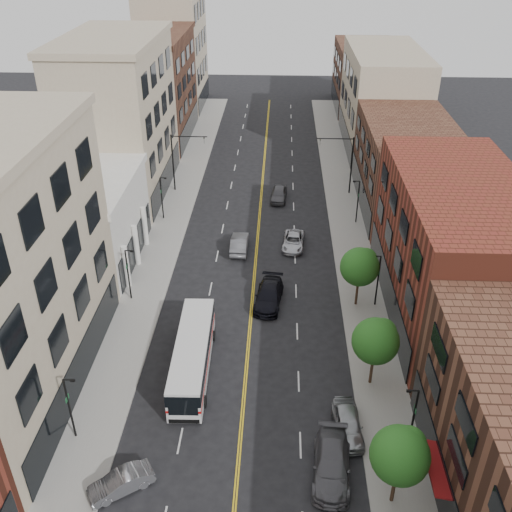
# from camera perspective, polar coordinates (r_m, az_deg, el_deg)

# --- Properties ---
(sidewalk_left) EXTENTS (4.00, 110.00, 0.15)m
(sidewalk_left) POSITION_cam_1_polar(r_m,az_deg,el_deg) (62.05, -9.15, 1.59)
(sidewalk_left) COLOR gray
(sidewalk_left) RESTS_ON ground
(sidewalk_right) EXTENTS (4.00, 110.00, 0.15)m
(sidewalk_right) POSITION_cam_1_polar(r_m,az_deg,el_deg) (61.33, 9.50, 1.19)
(sidewalk_right) COLOR gray
(sidewalk_right) RESTS_ON ground
(bldg_l_white) EXTENTS (10.00, 14.00, 8.00)m
(bldg_l_white) POSITION_cam_1_polar(r_m,az_deg,el_deg) (58.67, -16.90, 3.13)
(bldg_l_white) COLOR silver
(bldg_l_white) RESTS_ON ground
(bldg_l_far_a) EXTENTS (10.00, 20.00, 18.00)m
(bldg_l_far_a) POSITION_cam_1_polar(r_m,az_deg,el_deg) (71.85, -13.45, 13.03)
(bldg_l_far_a) COLOR tan
(bldg_l_far_a) RESTS_ON ground
(bldg_l_far_b) EXTENTS (10.00, 20.00, 15.00)m
(bldg_l_far_b) POSITION_cam_1_polar(r_m,az_deg,el_deg) (90.92, -10.15, 16.06)
(bldg_l_far_b) COLOR #512E20
(bldg_l_far_b) RESTS_ON ground
(bldg_l_far_c) EXTENTS (10.00, 16.00, 20.00)m
(bldg_l_far_c) POSITION_cam_1_polar(r_m,az_deg,el_deg) (107.61, -8.29, 19.84)
(bldg_l_far_c) COLOR tan
(bldg_l_far_c) RESTS_ON ground
(bldg_r_mid) EXTENTS (10.00, 22.00, 12.00)m
(bldg_r_mid) POSITION_cam_1_polar(r_m,az_deg,el_deg) (50.55, 19.20, 0.65)
(bldg_r_mid) COLOR maroon
(bldg_r_mid) RESTS_ON ground
(bldg_r_far_a) EXTENTS (10.00, 20.00, 10.00)m
(bldg_r_far_a) POSITION_cam_1_polar(r_m,az_deg,el_deg) (69.34, 14.84, 8.68)
(bldg_r_far_a) COLOR #512E20
(bldg_r_far_a) RESTS_ON ground
(bldg_r_far_b) EXTENTS (10.00, 22.00, 14.00)m
(bldg_r_far_b) POSITION_cam_1_polar(r_m,az_deg,el_deg) (88.31, 12.52, 15.05)
(bldg_r_far_b) COLOR tan
(bldg_r_far_b) RESTS_ON ground
(bldg_r_far_c) EXTENTS (10.00, 18.00, 11.00)m
(bldg_r_far_c) POSITION_cam_1_polar(r_m,az_deg,el_deg) (107.84, 10.84, 17.19)
(bldg_r_far_c) COLOR #512E20
(bldg_r_far_c) RESTS_ON ground
(tree_r_1) EXTENTS (3.40, 3.40, 5.59)m
(tree_r_1) POSITION_cam_1_polar(r_m,az_deg,el_deg) (34.72, 14.33, -18.59)
(tree_r_1) COLOR black
(tree_r_1) RESTS_ON sidewalk_right
(tree_r_2) EXTENTS (3.40, 3.40, 5.59)m
(tree_r_2) POSITION_cam_1_polar(r_m,az_deg,el_deg) (41.79, 11.98, -8.18)
(tree_r_2) COLOR black
(tree_r_2) RESTS_ON sidewalk_right
(tree_r_3) EXTENTS (3.40, 3.40, 5.59)m
(tree_r_3) POSITION_cam_1_polar(r_m,az_deg,el_deg) (49.88, 10.43, -0.95)
(tree_r_3) COLOR black
(tree_r_3) RESTS_ON sidewalk_right
(lamp_l_1) EXTENTS (0.81, 0.55, 5.05)m
(lamp_l_1) POSITION_cam_1_polar(r_m,az_deg,el_deg) (39.71, -18.15, -13.97)
(lamp_l_1) COLOR black
(lamp_l_1) RESTS_ON sidewalk_left
(lamp_l_2) EXTENTS (0.81, 0.55, 5.05)m
(lamp_l_2) POSITION_cam_1_polar(r_m,az_deg,el_deg) (51.62, -12.65, -1.55)
(lamp_l_2) COLOR black
(lamp_l_2) RESTS_ON sidewalk_left
(lamp_l_3) EXTENTS (0.81, 0.55, 5.05)m
(lamp_l_3) POSITION_cam_1_polar(r_m,az_deg,el_deg) (65.30, -9.38, 5.97)
(lamp_l_3) COLOR black
(lamp_l_3) RESTS_ON sidewalk_left
(lamp_r_1) EXTENTS (0.81, 0.55, 5.05)m
(lamp_r_1) POSITION_cam_1_polar(r_m,az_deg,el_deg) (38.48, 15.43, -15.20)
(lamp_r_1) COLOR black
(lamp_r_1) RESTS_ON sidewalk_right
(lamp_r_2) EXTENTS (0.81, 0.55, 5.05)m
(lamp_r_2) POSITION_cam_1_polar(r_m,az_deg,el_deg) (50.67, 12.07, -2.14)
(lamp_r_2) COLOR black
(lamp_r_2) RESTS_ON sidewalk_right
(lamp_r_3) EXTENTS (0.81, 0.55, 5.05)m
(lamp_r_3) POSITION_cam_1_polar(r_m,az_deg,el_deg) (64.55, 10.12, 5.60)
(lamp_r_3) COLOR black
(lamp_r_3) RESTS_ON sidewalk_right
(signal_mast_left) EXTENTS (4.49, 0.18, 7.20)m
(signal_mast_left) POSITION_cam_1_polar(r_m,az_deg,el_deg) (71.77, -7.77, 9.88)
(signal_mast_left) COLOR black
(signal_mast_left) RESTS_ON sidewalk_left
(signal_mast_right) EXTENTS (4.49, 0.18, 7.20)m
(signal_mast_right) POSITION_cam_1_polar(r_m,az_deg,el_deg) (71.13, 8.99, 9.59)
(signal_mast_right) COLOR black
(signal_mast_right) RESTS_ON sidewalk_right
(city_bus) EXTENTS (2.88, 11.13, 2.85)m
(city_bus) POSITION_cam_1_polar(r_m,az_deg,el_deg) (43.78, -6.37, -9.71)
(city_bus) COLOR silver
(city_bus) RESTS_ON ground
(car_angle_b) EXTENTS (4.08, 3.35, 1.31)m
(car_angle_b) POSITION_cam_1_polar(r_m,az_deg,el_deg) (37.82, -13.36, -21.18)
(car_angle_b) COLOR #989A9F
(car_angle_b) RESTS_ON ground
(car_parked_mid) EXTENTS (2.78, 5.82, 1.64)m
(car_parked_mid) POSITION_cam_1_polar(r_m,az_deg,el_deg) (37.82, 7.57, -19.98)
(car_parked_mid) COLOR #4D4D52
(car_parked_mid) RESTS_ON ground
(car_parked_far) EXTENTS (2.08, 4.64, 1.55)m
(car_parked_far) POSITION_cam_1_polar(r_m,az_deg,el_deg) (40.23, 9.16, -16.23)
(car_parked_far) COLOR #9A9DA1
(car_parked_far) RESTS_ON ground
(car_lane_behind) EXTENTS (1.69, 4.80, 1.58)m
(car_lane_behind) POSITION_cam_1_polar(r_m,az_deg,el_deg) (59.18, -1.69, 1.27)
(car_lane_behind) COLOR #505055
(car_lane_behind) RESTS_ON ground
(car_lane_a) EXTENTS (2.89, 5.81, 1.62)m
(car_lane_a) POSITION_cam_1_polar(r_m,az_deg,el_deg) (51.12, 1.28, -3.96)
(car_lane_a) COLOR black
(car_lane_a) RESTS_ON ground
(car_lane_b) EXTENTS (2.59, 4.92, 1.32)m
(car_lane_b) POSITION_cam_1_polar(r_m,az_deg,el_deg) (59.95, 3.77, 1.48)
(car_lane_b) COLOR silver
(car_lane_b) RESTS_ON ground
(car_lane_c) EXTENTS (2.17, 4.68, 1.55)m
(car_lane_c) POSITION_cam_1_polar(r_m,az_deg,el_deg) (70.14, 2.30, 6.20)
(car_lane_c) COLOR #4C4B50
(car_lane_c) RESTS_ON ground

